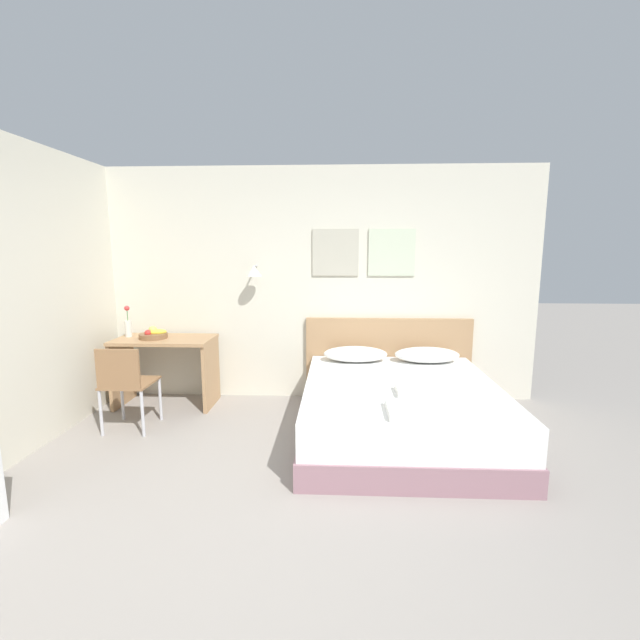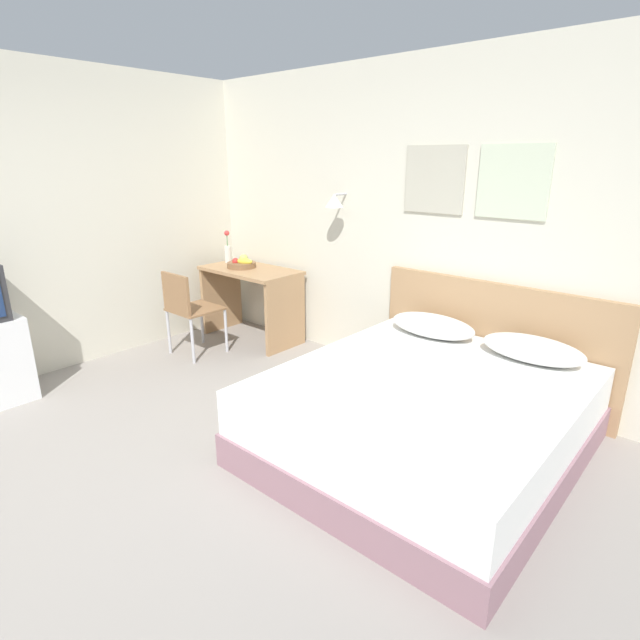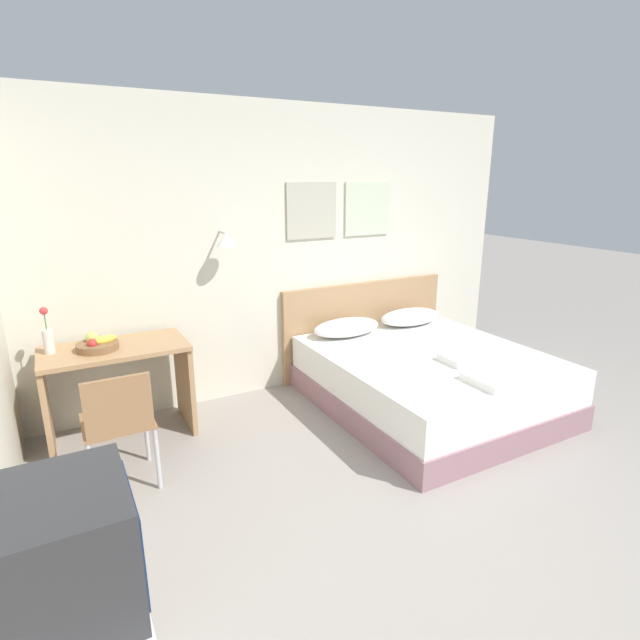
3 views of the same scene
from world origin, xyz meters
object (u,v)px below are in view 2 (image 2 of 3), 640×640
object	(u,v)px
folded_towel_mid_bed	(344,415)
desk_chair	(187,306)
headboard	(492,342)
folded_towel_near_foot	(409,394)
bed	(423,416)
fruit_bowl	(242,264)
pillow_right	(533,349)
flower_vase	(228,251)
pillow_left	(433,326)
desk	(251,291)

from	to	relation	value
folded_towel_mid_bed	desk_chair	world-z (taller)	desk_chair
headboard	desk_chair	size ratio (longest dim) A/B	2.27
headboard	folded_towel_near_foot	xyz separation A→B (m)	(0.06, -1.34, 0.07)
folded_towel_mid_bed	folded_towel_near_foot	bearing A→B (deg)	73.93
bed	fruit_bowl	xyz separation A→B (m)	(-2.61, 0.71, 0.55)
fruit_bowl	pillow_right	bearing A→B (deg)	1.23
flower_vase	folded_towel_mid_bed	bearing A→B (deg)	-28.24
bed	desk_chair	distance (m)	2.60
desk_chair	fruit_bowl	world-z (taller)	fruit_bowl
headboard	fruit_bowl	xyz separation A→B (m)	(-2.61, -0.33, 0.33)
headboard	pillow_left	bearing A→B (deg)	-145.62
folded_towel_mid_bed	flower_vase	xyz separation A→B (m)	(-2.86, 1.53, 0.35)
folded_towel_near_foot	flower_vase	world-z (taller)	flower_vase
folded_towel_mid_bed	desk	bearing A→B (deg)	148.74
desk	desk_chair	world-z (taller)	desk_chair
fruit_bowl	flower_vase	world-z (taller)	flower_vase
bed	folded_towel_mid_bed	distance (m)	0.81
bed	pillow_right	world-z (taller)	pillow_right
pillow_left	headboard	bearing A→B (deg)	34.38
pillow_right	folded_towel_near_foot	size ratio (longest dim) A/B	2.55
bed	folded_towel_near_foot	distance (m)	0.42
headboard	flower_vase	world-z (taller)	flower_vase
pillow_left	folded_towel_mid_bed	world-z (taller)	pillow_left
bed	folded_towel_mid_bed	bearing A→B (deg)	-95.42
pillow_left	desk	xyz separation A→B (m)	(-2.11, -0.05, -0.08)
pillow_left	flower_vase	xyz separation A→B (m)	(-2.54, 0.01, 0.30)
folded_towel_near_foot	pillow_right	bearing A→B (deg)	72.89
folded_towel_near_foot	flower_vase	size ratio (longest dim) A/B	0.78
headboard	pillow_right	xyz separation A→B (m)	(0.39, -0.27, 0.12)
headboard	pillow_right	bearing A→B (deg)	-34.38
pillow_right	pillow_left	bearing A→B (deg)	180.00
bed	desk	world-z (taller)	desk
pillow_left	desk_chair	xyz separation A→B (m)	(-2.20, -0.78, -0.09)
pillow_right	desk	bearing A→B (deg)	-178.99
pillow_right	desk	distance (m)	2.89
desk_chair	headboard	bearing A→B (deg)	22.06
bed	folded_towel_mid_bed	size ratio (longest dim) A/B	5.70
folded_towel_near_foot	fruit_bowl	size ratio (longest dim) A/B	0.90
folded_towel_mid_bed	flower_vase	bearing A→B (deg)	151.76
folded_towel_near_foot	folded_towel_mid_bed	size ratio (longest dim) A/B	0.77
pillow_left	flower_vase	bearing A→B (deg)	179.79
headboard	fruit_bowl	distance (m)	2.65
flower_vase	pillow_right	bearing A→B (deg)	-0.16
pillow_right	fruit_bowl	bearing A→B (deg)	-178.77
pillow_left	fruit_bowl	size ratio (longest dim) A/B	2.31
fruit_bowl	pillow_left	bearing A→B (deg)	1.66
pillow_right	folded_towel_near_foot	xyz separation A→B (m)	(-0.33, -1.08, -0.05)
headboard	desk	bearing A→B (deg)	-172.77
pillow_left	desk	distance (m)	2.11
folded_towel_near_foot	desk_chair	world-z (taller)	desk_chair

